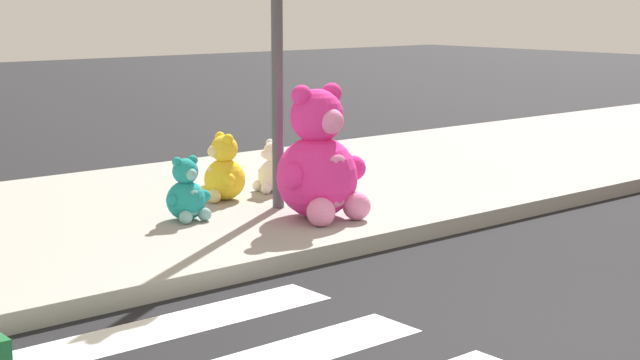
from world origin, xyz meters
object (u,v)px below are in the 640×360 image
object	(u,v)px
plush_white	(272,171)
plush_yellow	(223,173)
sign_pole	(277,28)
plush_pink_large	(319,165)
plush_teal	(187,195)

from	to	relation	value
plush_white	plush_yellow	world-z (taller)	plush_yellow
sign_pole	plush_pink_large	bearing A→B (deg)	-87.97
sign_pole	plush_yellow	world-z (taller)	sign_pole
sign_pole	plush_white	world-z (taller)	sign_pole
plush_pink_large	plush_teal	size ratio (longest dim) A/B	2.10
plush_white	plush_yellow	distance (m)	0.64
plush_white	plush_yellow	xyz separation A→B (m)	(-0.63, -0.03, 0.05)
plush_pink_large	plush_yellow	distance (m)	1.26
sign_pole	plush_white	bearing A→B (deg)	57.08
plush_teal	plush_yellow	distance (m)	0.92
sign_pole	plush_teal	distance (m)	1.75
sign_pole	plush_teal	world-z (taller)	sign_pole
sign_pole	plush_pink_large	world-z (taller)	sign_pole
sign_pole	plush_teal	size ratio (longest dim) A/B	5.51
plush_pink_large	plush_teal	distance (m)	1.22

